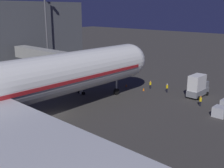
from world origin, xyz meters
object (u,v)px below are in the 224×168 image
at_px(apron_floodlight_mast, 46,25).
at_px(cargo_truck_aft, 198,86).
at_px(ground_crew_walking_aft, 200,101).
at_px(ground_crew_near_nose_gear, 167,88).
at_px(jet_bridge, 55,58).
at_px(traffic_cone_nose_port, 144,89).
at_px(traffic_cone_nose_starboard, 126,85).
at_px(ground_crew_by_belt_loader, 150,84).
at_px(baggage_container_mid_row, 220,112).

distance_m(apron_floodlight_mast, cargo_truck_aft, 38.84).
xyz_separation_m(cargo_truck_aft, ground_crew_walking_aft, (-2.64, 4.33, -1.08)).
bearing_deg(ground_crew_near_nose_gear, jet_bridge, 31.72).
bearing_deg(traffic_cone_nose_port, apron_floodlight_mast, 5.44).
height_order(apron_floodlight_mast, traffic_cone_nose_starboard, apron_floodlight_mast).
xyz_separation_m(ground_crew_near_nose_gear, ground_crew_walking_aft, (-8.06, 2.91, -0.01)).
xyz_separation_m(ground_crew_walking_aft, traffic_cone_nose_starboard, (16.46, -0.90, -0.67)).
xyz_separation_m(apron_floodlight_mast, ground_crew_near_nose_gear, (-31.70, -4.65, -10.80)).
bearing_deg(ground_crew_by_belt_loader, traffic_cone_nose_starboard, 23.27).
bearing_deg(ground_crew_by_belt_loader, cargo_truck_aft, -171.04).
xyz_separation_m(cargo_truck_aft, ground_crew_by_belt_loader, (9.22, 1.45, -1.12)).
relative_size(apron_floodlight_mast, traffic_cone_nose_starboard, 37.35).
bearing_deg(baggage_container_mid_row, cargo_truck_aft, -44.50).
distance_m(baggage_container_mid_row, traffic_cone_nose_starboard, 20.84).
bearing_deg(ground_crew_near_nose_gear, traffic_cone_nose_port, 26.68).
distance_m(apron_floodlight_mast, baggage_container_mid_row, 45.24).
height_order(apron_floodlight_mast, ground_crew_walking_aft, apron_floodlight_mast).
bearing_deg(jet_bridge, cargo_truck_aft, -151.68).
relative_size(jet_bridge, traffic_cone_nose_starboard, 43.52).
relative_size(jet_bridge, ground_crew_by_belt_loader, 14.52).
relative_size(ground_crew_near_nose_gear, traffic_cone_nose_port, 3.15).
xyz_separation_m(baggage_container_mid_row, traffic_cone_nose_starboard, (20.58, -3.22, -0.47)).
xyz_separation_m(ground_crew_by_belt_loader, traffic_cone_nose_port, (0.19, 1.98, -0.63)).
xyz_separation_m(apron_floodlight_mast, ground_crew_by_belt_loader, (-27.89, -4.62, -10.84)).
bearing_deg(jet_bridge, baggage_container_mid_row, -168.26).
bearing_deg(ground_crew_by_belt_loader, ground_crew_walking_aft, 166.37).
distance_m(ground_crew_walking_aft, traffic_cone_nose_starboard, 16.49).
bearing_deg(ground_crew_near_nose_gear, cargo_truck_aft, -165.30).
relative_size(apron_floodlight_mast, cargo_truck_aft, 4.05).
bearing_deg(ground_crew_walking_aft, baggage_container_mid_row, 150.64).
relative_size(ground_crew_walking_aft, traffic_cone_nose_port, 3.12).
distance_m(jet_bridge, ground_crew_near_nose_gear, 22.81).
relative_size(apron_floodlight_mast, ground_crew_near_nose_gear, 11.87).
height_order(traffic_cone_nose_port, traffic_cone_nose_starboard, same).
bearing_deg(ground_crew_near_nose_gear, ground_crew_by_belt_loader, 0.50).
height_order(ground_crew_near_nose_gear, ground_crew_walking_aft, ground_crew_near_nose_gear).
distance_m(apron_floodlight_mast, ground_crew_walking_aft, 41.23).
bearing_deg(traffic_cone_nose_starboard, ground_crew_walking_aft, 176.87).
height_order(jet_bridge, traffic_cone_nose_starboard, jet_bridge).
relative_size(baggage_container_mid_row, traffic_cone_nose_port, 3.41).
xyz_separation_m(ground_crew_by_belt_loader, ground_crew_walking_aft, (-11.86, 2.88, 0.04)).
bearing_deg(apron_floodlight_mast, baggage_container_mid_row, 179.24).
bearing_deg(baggage_container_mid_row, ground_crew_near_nose_gear, -23.23).
xyz_separation_m(ground_crew_walking_aft, traffic_cone_nose_port, (12.06, -0.90, -0.67)).
bearing_deg(cargo_truck_aft, ground_crew_near_nose_gear, 14.70).
bearing_deg(ground_crew_near_nose_gear, traffic_cone_nose_starboard, 13.45).
bearing_deg(traffic_cone_nose_starboard, baggage_container_mid_row, 171.10).
distance_m(apron_floodlight_mast, traffic_cone_nose_port, 30.10).
relative_size(traffic_cone_nose_port, traffic_cone_nose_starboard, 1.00).
bearing_deg(traffic_cone_nose_port, traffic_cone_nose_starboard, 0.00).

